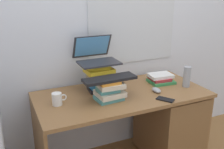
% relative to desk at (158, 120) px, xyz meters
% --- Properties ---
extents(wall_back, '(6.00, 0.06, 2.60)m').
position_rel_desk_xyz_m(wall_back, '(-0.36, 0.42, 0.90)').
color(wall_back, silver).
rests_on(wall_back, ground).
extents(desk, '(1.44, 0.69, 0.73)m').
position_rel_desk_xyz_m(desk, '(0.00, 0.00, 0.00)').
color(desk, olive).
rests_on(desk, ground).
extents(book_stack_tall, '(0.25, 0.21, 0.24)m').
position_rel_desk_xyz_m(book_stack_tall, '(-0.52, 0.17, 0.45)').
color(book_stack_tall, black).
rests_on(book_stack_tall, desk).
extents(book_stack_keyboard_riser, '(0.23, 0.20, 0.17)m').
position_rel_desk_xyz_m(book_stack_keyboard_riser, '(-0.51, -0.05, 0.41)').
color(book_stack_keyboard_riser, teal).
rests_on(book_stack_keyboard_riser, desk).
extents(book_stack_side, '(0.23, 0.20, 0.08)m').
position_rel_desk_xyz_m(book_stack_side, '(0.07, 0.11, 0.37)').
color(book_stack_side, '#338C4C').
rests_on(book_stack_side, desk).
extents(laptop, '(0.34, 0.33, 0.22)m').
position_rel_desk_xyz_m(laptop, '(-0.51, 0.24, 0.62)').
color(laptop, '#2D2D33').
rests_on(laptop, book_stack_tall).
extents(keyboard, '(0.42, 0.15, 0.02)m').
position_rel_desk_xyz_m(keyboard, '(-0.51, -0.05, 0.51)').
color(keyboard, black).
rests_on(keyboard, book_stack_keyboard_riser).
extents(computer_mouse, '(0.06, 0.10, 0.04)m').
position_rel_desk_xyz_m(computer_mouse, '(-0.09, -0.07, 0.35)').
color(computer_mouse, '#A5A8AD').
rests_on(computer_mouse, desk).
extents(mug, '(0.11, 0.08, 0.10)m').
position_rel_desk_xyz_m(mug, '(-0.91, 0.03, 0.38)').
color(mug, white).
rests_on(mug, desk).
extents(water_bottle, '(0.06, 0.06, 0.18)m').
position_rel_desk_xyz_m(water_bottle, '(0.22, -0.07, 0.42)').
color(water_bottle, '#999EA5').
rests_on(water_bottle, desk).
extents(cell_phone, '(0.13, 0.15, 0.01)m').
position_rel_desk_xyz_m(cell_phone, '(-0.12, -0.24, 0.33)').
color(cell_phone, black).
rests_on(cell_phone, desk).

